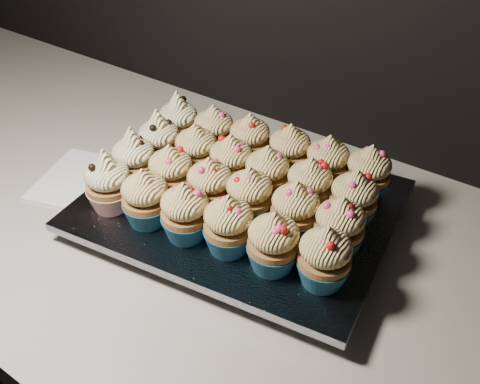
# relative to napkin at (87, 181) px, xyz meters

# --- Properties ---
(cabinet) EXTENTS (2.40, 0.60, 0.86)m
(cabinet) POSITION_rel_napkin_xyz_m (0.03, 0.03, -0.47)
(cabinet) COLOR black
(cabinet) RESTS_ON ground
(worktop) EXTENTS (2.44, 0.64, 0.04)m
(worktop) POSITION_rel_napkin_xyz_m (0.03, 0.03, -0.02)
(worktop) COLOR beige
(worktop) RESTS_ON cabinet
(napkin) EXTENTS (0.18, 0.18, 0.00)m
(napkin) POSITION_rel_napkin_xyz_m (0.00, 0.00, 0.00)
(napkin) COLOR white
(napkin) RESTS_ON worktop
(baking_tray) EXTENTS (0.42, 0.34, 0.02)m
(baking_tray) POSITION_rel_napkin_xyz_m (0.25, 0.06, 0.01)
(baking_tray) COLOR black
(baking_tray) RESTS_ON worktop
(foil_lining) EXTENTS (0.45, 0.38, 0.01)m
(foil_lining) POSITION_rel_napkin_xyz_m (0.25, 0.06, 0.03)
(foil_lining) COLOR silver
(foil_lining) RESTS_ON baking_tray
(cupcake_0) EXTENTS (0.06, 0.06, 0.10)m
(cupcake_0) POSITION_rel_napkin_xyz_m (0.11, -0.05, 0.07)
(cupcake_0) COLOR #A62217
(cupcake_0) RESTS_ON foil_lining
(cupcake_1) EXTENTS (0.06, 0.06, 0.08)m
(cupcake_1) POSITION_rel_napkin_xyz_m (0.17, -0.04, 0.07)
(cupcake_1) COLOR navy
(cupcake_1) RESTS_ON foil_lining
(cupcake_2) EXTENTS (0.06, 0.06, 0.08)m
(cupcake_2) POSITION_rel_napkin_xyz_m (0.23, -0.04, 0.07)
(cupcake_2) COLOR navy
(cupcake_2) RESTS_ON foil_lining
(cupcake_3) EXTENTS (0.06, 0.06, 0.08)m
(cupcake_3) POSITION_rel_napkin_xyz_m (0.29, -0.02, 0.07)
(cupcake_3) COLOR navy
(cupcake_3) RESTS_ON foil_lining
(cupcake_4) EXTENTS (0.06, 0.06, 0.08)m
(cupcake_4) POSITION_rel_napkin_xyz_m (0.35, -0.02, 0.07)
(cupcake_4) COLOR navy
(cupcake_4) RESTS_ON foil_lining
(cupcake_5) EXTENTS (0.06, 0.06, 0.08)m
(cupcake_5) POSITION_rel_napkin_xyz_m (0.41, -0.01, 0.07)
(cupcake_5) COLOR navy
(cupcake_5) RESTS_ON foil_lining
(cupcake_6) EXTENTS (0.06, 0.06, 0.10)m
(cupcake_6) POSITION_rel_napkin_xyz_m (0.10, 0.01, 0.07)
(cupcake_6) COLOR #A62217
(cupcake_6) RESTS_ON foil_lining
(cupcake_7) EXTENTS (0.06, 0.06, 0.08)m
(cupcake_7) POSITION_rel_napkin_xyz_m (0.16, 0.02, 0.07)
(cupcake_7) COLOR navy
(cupcake_7) RESTS_ON foil_lining
(cupcake_8) EXTENTS (0.06, 0.06, 0.08)m
(cupcake_8) POSITION_rel_napkin_xyz_m (0.23, 0.03, 0.07)
(cupcake_8) COLOR navy
(cupcake_8) RESTS_ON foil_lining
(cupcake_9) EXTENTS (0.06, 0.06, 0.08)m
(cupcake_9) POSITION_rel_napkin_xyz_m (0.28, 0.04, 0.07)
(cupcake_9) COLOR navy
(cupcake_9) RESTS_ON foil_lining
(cupcake_10) EXTENTS (0.06, 0.06, 0.08)m
(cupcake_10) POSITION_rel_napkin_xyz_m (0.34, 0.05, 0.07)
(cupcake_10) COLOR navy
(cupcake_10) RESTS_ON foil_lining
(cupcake_11) EXTENTS (0.06, 0.06, 0.08)m
(cupcake_11) POSITION_rel_napkin_xyz_m (0.40, 0.05, 0.07)
(cupcake_11) COLOR navy
(cupcake_11) RESTS_ON foil_lining
(cupcake_12) EXTENTS (0.06, 0.06, 0.10)m
(cupcake_12) POSITION_rel_napkin_xyz_m (0.10, 0.07, 0.07)
(cupcake_12) COLOR #A62217
(cupcake_12) RESTS_ON foil_lining
(cupcake_13) EXTENTS (0.06, 0.06, 0.08)m
(cupcake_13) POSITION_rel_napkin_xyz_m (0.16, 0.08, 0.07)
(cupcake_13) COLOR navy
(cupcake_13) RESTS_ON foil_lining
(cupcake_14) EXTENTS (0.06, 0.06, 0.08)m
(cupcake_14) POSITION_rel_napkin_xyz_m (0.22, 0.09, 0.07)
(cupcake_14) COLOR navy
(cupcake_14) RESTS_ON foil_lining
(cupcake_15) EXTENTS (0.06, 0.06, 0.08)m
(cupcake_15) POSITION_rel_napkin_xyz_m (0.27, 0.09, 0.07)
(cupcake_15) COLOR navy
(cupcake_15) RESTS_ON foil_lining
(cupcake_16) EXTENTS (0.06, 0.06, 0.08)m
(cupcake_16) POSITION_rel_napkin_xyz_m (0.33, 0.10, 0.07)
(cupcake_16) COLOR navy
(cupcake_16) RESTS_ON foil_lining
(cupcake_17) EXTENTS (0.06, 0.06, 0.08)m
(cupcake_17) POSITION_rel_napkin_xyz_m (0.39, 0.11, 0.07)
(cupcake_17) COLOR navy
(cupcake_17) RESTS_ON foil_lining
(cupcake_18) EXTENTS (0.06, 0.06, 0.10)m
(cupcake_18) POSITION_rel_napkin_xyz_m (0.08, 0.13, 0.07)
(cupcake_18) COLOR #A62217
(cupcake_18) RESTS_ON foil_lining
(cupcake_19) EXTENTS (0.06, 0.06, 0.08)m
(cupcake_19) POSITION_rel_napkin_xyz_m (0.15, 0.14, 0.07)
(cupcake_19) COLOR navy
(cupcake_19) RESTS_ON foil_lining
(cupcake_20) EXTENTS (0.06, 0.06, 0.08)m
(cupcake_20) POSITION_rel_napkin_xyz_m (0.21, 0.15, 0.07)
(cupcake_20) COLOR navy
(cupcake_20) RESTS_ON foil_lining
(cupcake_21) EXTENTS (0.06, 0.06, 0.08)m
(cupcake_21) POSITION_rel_napkin_xyz_m (0.27, 0.16, 0.07)
(cupcake_21) COLOR navy
(cupcake_21) RESTS_ON foil_lining
(cupcake_22) EXTENTS (0.06, 0.06, 0.08)m
(cupcake_22) POSITION_rel_napkin_xyz_m (0.33, 0.16, 0.07)
(cupcake_22) COLOR navy
(cupcake_22) RESTS_ON foil_lining
(cupcake_23) EXTENTS (0.06, 0.06, 0.08)m
(cupcake_23) POSITION_rel_napkin_xyz_m (0.39, 0.17, 0.07)
(cupcake_23) COLOR navy
(cupcake_23) RESTS_ON foil_lining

